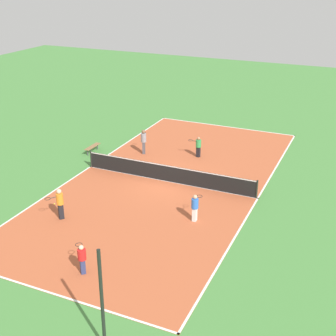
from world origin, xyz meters
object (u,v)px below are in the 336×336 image
object	(u,v)px
player_far_green	(198,146)
fence_post_back_left	(102,301)
tennis_ball_near_net	(245,185)
bench	(92,147)
tennis_net	(168,173)
player_center_orange	(60,202)
player_coach_red	(82,257)
tennis_ball_far_baseline	(54,204)
player_baseline_gray	(144,140)
player_near_blue	(195,206)

from	to	relation	value
player_far_green	fence_post_back_left	xyz separation A→B (m)	(-3.22, 17.55, 1.15)
tennis_ball_near_net	fence_post_back_left	xyz separation A→B (m)	(0.92, 14.44, 1.92)
fence_post_back_left	bench	bearing A→B (deg)	-56.28
tennis_net	player_far_green	xyz separation A→B (m)	(-0.26, -4.45, 0.25)
player_center_orange	fence_post_back_left	distance (m)	9.51
tennis_net	player_center_orange	bearing A→B (deg)	63.49
tennis_net	tennis_ball_near_net	distance (m)	4.63
player_coach_red	tennis_ball_near_net	bearing A→B (deg)	-64.20
tennis_net	player_far_green	distance (m)	4.47
player_coach_red	tennis_ball_far_baseline	world-z (taller)	player_coach_red
player_far_green	tennis_net	bearing A→B (deg)	90.33
player_center_orange	tennis_ball_far_baseline	size ratio (longest dim) A/B	24.72
player_baseline_gray	player_coach_red	bearing A→B (deg)	170.70
player_near_blue	fence_post_back_left	bearing A→B (deg)	-177.09
player_center_orange	fence_post_back_left	xyz separation A→B (m)	(-6.66, 6.72, 0.99)
player_near_blue	tennis_ball_near_net	bearing A→B (deg)	-12.47
player_center_orange	tennis_ball_near_net	size ratio (longest dim) A/B	24.72
bench	tennis_ball_near_net	size ratio (longest dim) A/B	23.02
player_coach_red	fence_post_back_left	distance (m)	4.62
tennis_ball_far_baseline	fence_post_back_left	world-z (taller)	fence_post_back_left
tennis_net	player_near_blue	distance (m)	4.93
player_baseline_gray	tennis_ball_far_baseline	world-z (taller)	player_baseline_gray
bench	player_coach_red	size ratio (longest dim) A/B	1.14
tennis_net	player_coach_red	xyz separation A→B (m)	(-0.43, 9.83, 0.21)
tennis_net	player_baseline_gray	size ratio (longest dim) A/B	6.33
fence_post_back_left	player_baseline_gray	bearing A→B (deg)	-67.51
bench	player_center_orange	distance (m)	9.39
bench	tennis_ball_far_baseline	xyz separation A→B (m)	(-2.32, 7.53, -0.33)
player_far_green	tennis_ball_near_net	world-z (taller)	player_far_green
bench	player_far_green	bearing A→B (deg)	107.17
tennis_net	fence_post_back_left	size ratio (longest dim) A/B	2.76
player_coach_red	player_baseline_gray	bearing A→B (deg)	-28.66
player_coach_red	fence_post_back_left	xyz separation A→B (m)	(-3.05, 3.27, 1.19)
tennis_ball_near_net	fence_post_back_left	bearing A→B (deg)	86.35
player_center_orange	fence_post_back_left	world-z (taller)	fence_post_back_left
tennis_ball_far_baseline	fence_post_back_left	distance (m)	11.33
bench	fence_post_back_left	size ratio (longest dim) A/B	0.40
player_near_blue	player_coach_red	world-z (taller)	player_near_blue
player_center_orange	player_baseline_gray	bearing A→B (deg)	-139.94
player_coach_red	tennis_ball_near_net	world-z (taller)	player_coach_red
player_center_orange	player_far_green	world-z (taller)	player_center_orange
bench	tennis_ball_near_net	xyz separation A→B (m)	(-11.18, 0.93, -0.33)
player_coach_red	fence_post_back_left	world-z (taller)	fence_post_back_left
tennis_net	player_coach_red	bearing A→B (deg)	92.52
bench	fence_post_back_left	distance (m)	18.55
player_coach_red	tennis_net	bearing A→B (deg)	-42.14
player_coach_red	player_far_green	world-z (taller)	player_far_green
player_coach_red	tennis_ball_near_net	xyz separation A→B (m)	(-3.97, -11.18, -0.73)
player_far_green	tennis_ball_near_net	bearing A→B (deg)	146.81
player_near_blue	player_center_orange	size ratio (longest dim) A/B	0.88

